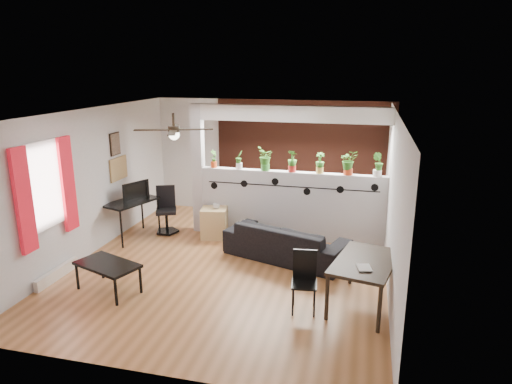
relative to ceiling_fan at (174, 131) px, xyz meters
name	(u,v)px	position (x,y,z in m)	size (l,w,h in m)	color
room_shell	(229,192)	(0.80, 0.30, -1.01)	(6.30, 7.10, 2.90)	brown
partition_wall	(291,205)	(1.60, 1.80, -1.64)	(3.60, 0.18, 1.35)	#BCBCC1
ceiling_header	(293,114)	(1.60, 1.80, 0.14)	(3.60, 0.18, 0.30)	white
pier_column	(198,169)	(-0.31, 1.80, -1.01)	(0.22, 0.20, 2.60)	#BCBCC1
brick_panel	(303,160)	(1.60, 3.27, -1.01)	(3.90, 0.05, 2.60)	#9B422D
vine_decal	(291,187)	(1.60, 1.70, -1.23)	(3.31, 0.01, 0.30)	black
window_assembly	(45,188)	(-1.76, -0.90, -0.81)	(0.09, 1.30, 1.55)	white
baseboard_heater	(57,274)	(-1.74, -0.90, -2.22)	(0.08, 1.00, 0.18)	silver
corkboard	(119,169)	(-1.78, 1.25, -0.96)	(0.03, 0.60, 0.45)	#9E7B4C
framed_art	(115,144)	(-1.78, 1.20, -0.46)	(0.03, 0.34, 0.44)	#8C7259
ceiling_fan	(174,131)	(0.00, 0.00, 0.00)	(1.19, 1.19, 0.43)	black
potted_plant_0	(214,158)	(0.02, 1.80, -0.77)	(0.21, 0.22, 0.36)	#D54719
potted_plant_1	(239,159)	(0.55, 1.80, -0.77)	(0.22, 0.23, 0.37)	white
potted_plant_2	(265,158)	(1.07, 1.80, -0.72)	(0.24, 0.28, 0.46)	#398B32
potted_plant_3	(292,160)	(1.60, 1.80, -0.74)	(0.25, 0.22, 0.42)	red
potted_plant_4	(320,162)	(2.13, 1.80, -0.76)	(0.21, 0.18, 0.39)	#E7BF51
potted_plant_5	(349,162)	(2.65, 1.80, -0.72)	(0.28, 0.25, 0.46)	red
potted_plant_6	(378,164)	(3.18, 1.80, -0.73)	(0.27, 0.25, 0.44)	white
sofa	(286,242)	(1.68, 0.80, -2.01)	(2.06, 0.81, 0.60)	black
cube_shelf	(214,223)	(0.12, 1.46, -2.01)	(0.49, 0.44, 0.60)	tan
cup	(216,206)	(0.17, 1.46, -1.66)	(0.13, 0.13, 0.11)	gray
computer_desk	(131,204)	(-1.45, 1.06, -1.62)	(0.87, 1.18, 0.76)	black
monitor	(134,194)	(-1.45, 1.21, -1.45)	(0.06, 0.34, 0.20)	black
office_chair	(166,213)	(-0.93, 1.51, -1.90)	(0.52, 0.52, 0.94)	black
dining_table	(365,265)	(3.04, -0.59, -1.69)	(1.03, 1.41, 0.69)	black
book	(357,268)	(2.94, -0.89, -1.61)	(0.18, 0.24, 0.02)	gray
folding_chair	(304,275)	(2.24, -0.87, -1.81)	(0.39, 0.39, 0.86)	black
coffee_table	(107,266)	(-0.70, -1.06, -1.91)	(1.10, 0.84, 0.45)	black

